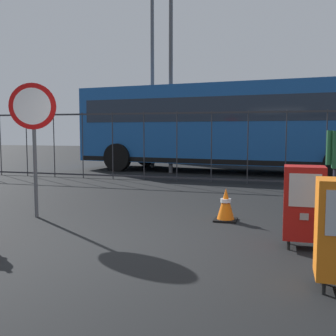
{
  "coord_description": "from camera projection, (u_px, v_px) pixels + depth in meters",
  "views": [
    {
      "loc": [
        1.93,
        -4.42,
        1.45
      ],
      "look_at": [
        0.3,
        1.2,
        0.9
      ],
      "focal_mm": 42.51,
      "sensor_mm": 36.0,
      "label": 1
    }
  ],
  "objects": [
    {
      "name": "street_light_near_right",
      "position": [
        152.0,
        54.0,
        15.35
      ],
      "size": [
        0.32,
        0.32,
        7.71
      ],
      "color": "#4C4F54",
      "rests_on": "ground_plane"
    },
    {
      "name": "ground_plane",
      "position": [
        118.0,
        249.0,
        4.9
      ],
      "size": [
        60.0,
        60.0,
        0.0
      ],
      "primitive_type": "plane",
      "color": "black"
    },
    {
      "name": "newspaper_box_secondary",
      "position": [
        304.0,
        202.0,
        4.89
      ],
      "size": [
        0.48,
        0.42,
        1.02
      ],
      "color": "black",
      "rests_on": "ground_plane"
    },
    {
      "name": "fence_barrier",
      "position": [
        211.0,
        146.0,
        11.1
      ],
      "size": [
        18.03,
        0.04,
        2.0
      ],
      "color": "#2D2D33",
      "rests_on": "ground_plane"
    },
    {
      "name": "traffic_cone",
      "position": [
        226.0,
        205.0,
        6.4
      ],
      "size": [
        0.36,
        0.36,
        0.53
      ],
      "color": "black",
      "rests_on": "ground_plane"
    },
    {
      "name": "bus_far",
      "position": [
        267.0,
        125.0,
        17.88
      ],
      "size": [
        10.7,
        3.59,
        3.0
      ],
      "rotation": [
        0.0,
        0.0,
        -0.1
      ],
      "color": "beige",
      "rests_on": "ground_plane"
    },
    {
      "name": "street_light_far_right",
      "position": [
        171.0,
        29.0,
        13.34
      ],
      "size": [
        0.32,
        0.32,
        8.52
      ],
      "color": "#4C4F54",
      "rests_on": "ground_plane"
    },
    {
      "name": "stop_sign",
      "position": [
        33.0,
        122.0,
        6.54
      ],
      "size": [
        0.71,
        0.31,
        2.23
      ],
      "color": "#4C4F54",
      "rests_on": "ground_plane"
    },
    {
      "name": "bus_near",
      "position": [
        227.0,
        123.0,
        13.9
      ],
      "size": [
        10.7,
        3.59,
        3.0
      ],
      "rotation": [
        0.0,
        0.0,
        -0.1
      ],
      "color": "#19519E",
      "rests_on": "ground_plane"
    }
  ]
}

